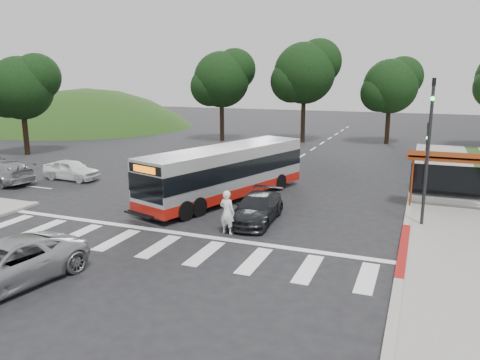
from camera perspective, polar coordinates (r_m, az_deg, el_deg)
The scene contains 19 objects.
ground at distance 23.07m, azimuth -3.40°, elevation -4.00°, with size 140.00×140.00×0.00m, color black.
sidewalk_east at distance 28.82m, azimuth 24.18°, elevation -1.61°, with size 4.00×40.00×0.12m, color gray.
curb_east at distance 28.77m, azimuth 20.22°, elevation -1.26°, with size 0.30×40.00×0.15m, color #9E9991.
curb_east_red at distance 19.17m, azimuth 19.29°, elevation -7.99°, with size 0.32×6.00×0.15m, color maroon.
hillside_nw at distance 65.25m, azimuth -18.07°, elevation 6.20°, with size 44.00×44.00×10.00m, color #1A3F14.
crosswalk_ladder at distance 18.89m, azimuth -9.86°, elevation -7.97°, with size 18.00×2.60×0.01m, color silver.
bus_shelter at distance 25.52m, azimuth 24.44°, elevation 1.92°, with size 4.20×1.60×2.86m.
traffic_signal_ne_tall at distance 21.69m, azimuth 22.03°, elevation 4.52°, with size 0.18×0.37×6.50m.
traffic_signal_ne_short at distance 28.81m, azimuth 21.80°, elevation 3.51°, with size 0.18×0.37×4.00m.
tree_north_a at distance 47.46m, azimuth 7.98°, elevation 12.90°, with size 6.60×6.15×10.17m.
tree_north_b at distance 48.21m, azimuth 17.94°, elevation 10.91°, with size 5.72×5.33×8.43m.
tree_north_c at distance 48.13m, azimuth -2.15°, elevation 12.25°, with size 6.16×5.74×9.30m.
tree_west_a at distance 43.43m, azimuth -25.01°, elevation 10.24°, with size 5.72×5.33×8.43m.
transit_bus at distance 25.27m, azimuth -1.73°, elevation 0.81°, with size 2.39×11.01×2.85m, color #A5A7AA, non-canonical shape.
pedestrian at distance 19.78m, azimuth -1.58°, elevation -3.96°, with size 0.69×0.45×1.90m, color white.
dark_sedan at distance 21.53m, azimuth 2.05°, elevation -3.46°, with size 1.77×4.35×1.26m, color black.
silver_suv_south at distance 16.81m, azimuth -26.75°, elevation -9.22°, with size 2.40×5.20×1.45m, color #A3A5A8.
west_car_white at distance 32.03m, azimuth -19.88°, elevation 1.19°, with size 1.55×3.86×1.32m, color white.
west_car_silver at distance 32.73m, azimuth -27.22°, elevation 0.89°, with size 2.04×5.02×1.46m, color #949698.
Camera 1 is at (9.37, -20.02, 6.59)m, focal length 35.00 mm.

